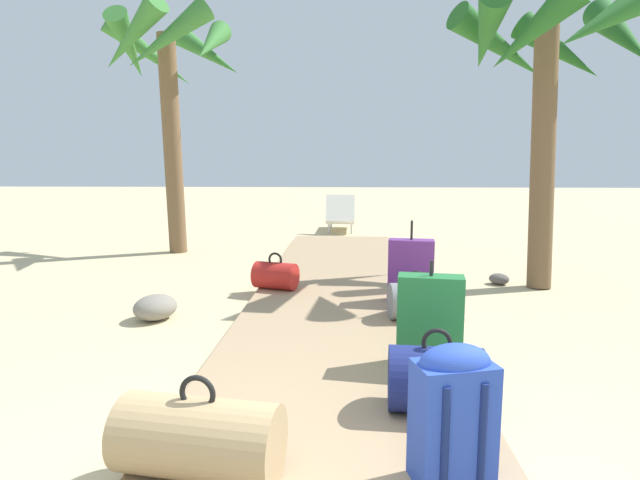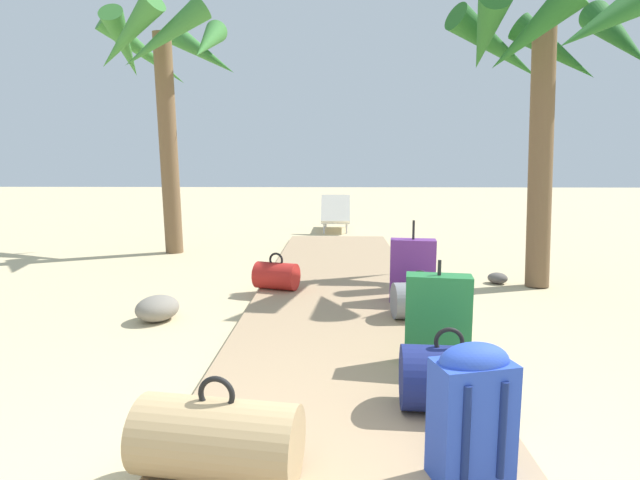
{
  "view_description": "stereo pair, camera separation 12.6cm",
  "coord_description": "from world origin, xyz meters",
  "px_view_note": "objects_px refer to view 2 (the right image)",
  "views": [
    {
      "loc": [
        0.09,
        -1.32,
        1.41
      ],
      "look_at": [
        -0.22,
        4.57,
        0.55
      ],
      "focal_mm": 28.35,
      "sensor_mm": 36.0,
      "label": 1
    },
    {
      "loc": [
        -0.04,
        -1.33,
        1.41
      ],
      "look_at": [
        -0.22,
        4.57,
        0.55
      ],
      "focal_mm": 28.35,
      "sensor_mm": 36.0,
      "label": 2
    }
  ],
  "objects_px": {
    "duffel_bag_grey": "(419,300)",
    "palm_tree_far_left": "(165,66)",
    "duffel_bag_navy": "(448,378)",
    "suitcase_purple": "(412,270)",
    "palm_tree_near_right": "(547,59)",
    "suitcase_green": "(438,320)",
    "duffel_bag_red": "(276,276)",
    "duffel_bag_tan": "(218,439)",
    "lounge_chair": "(336,216)",
    "backpack_blue": "(472,408)"
  },
  "relations": [
    {
      "from": "palm_tree_near_right",
      "to": "suitcase_purple",
      "type": "bearing_deg",
      "value": -145.01
    },
    {
      "from": "duffel_bag_tan",
      "to": "duffel_bag_red",
      "type": "relative_size",
      "value": 1.42
    },
    {
      "from": "duffel_bag_tan",
      "to": "lounge_chair",
      "type": "relative_size",
      "value": 0.49
    },
    {
      "from": "backpack_blue",
      "to": "lounge_chair",
      "type": "bearing_deg",
      "value": 93.68
    },
    {
      "from": "palm_tree_far_left",
      "to": "palm_tree_near_right",
      "type": "xyz_separation_m",
      "value": [
        5.07,
        -2.01,
        -0.34
      ]
    },
    {
      "from": "duffel_bag_navy",
      "to": "duffel_bag_red",
      "type": "height_order",
      "value": "duffel_bag_navy"
    },
    {
      "from": "duffel_bag_tan",
      "to": "backpack_blue",
      "type": "bearing_deg",
      "value": 1.27
    },
    {
      "from": "suitcase_green",
      "to": "palm_tree_far_left",
      "type": "relative_size",
      "value": 0.19
    },
    {
      "from": "duffel_bag_grey",
      "to": "palm_tree_near_right",
      "type": "relative_size",
      "value": 0.14
    },
    {
      "from": "palm_tree_far_left",
      "to": "lounge_chair",
      "type": "height_order",
      "value": "palm_tree_far_left"
    },
    {
      "from": "backpack_blue",
      "to": "duffel_bag_grey",
      "type": "bearing_deg",
      "value": 86.1
    },
    {
      "from": "palm_tree_near_right",
      "to": "lounge_chair",
      "type": "bearing_deg",
      "value": 115.92
    },
    {
      "from": "suitcase_green",
      "to": "duffel_bag_grey",
      "type": "bearing_deg",
      "value": 87.11
    },
    {
      "from": "duffel_bag_tan",
      "to": "lounge_chair",
      "type": "bearing_deg",
      "value": 86.79
    },
    {
      "from": "duffel_bag_grey",
      "to": "suitcase_green",
      "type": "xyz_separation_m",
      "value": [
        -0.05,
        -1.06,
        0.15
      ]
    },
    {
      "from": "duffel_bag_navy",
      "to": "suitcase_purple",
      "type": "height_order",
      "value": "suitcase_purple"
    },
    {
      "from": "backpack_blue",
      "to": "palm_tree_far_left",
      "type": "height_order",
      "value": "palm_tree_far_left"
    },
    {
      "from": "suitcase_purple",
      "to": "suitcase_green",
      "type": "xyz_separation_m",
      "value": [
        -0.08,
        -1.64,
        -0.0
      ]
    },
    {
      "from": "backpack_blue",
      "to": "palm_tree_far_left",
      "type": "distance_m",
      "value": 7.34
    },
    {
      "from": "backpack_blue",
      "to": "duffel_bag_red",
      "type": "bearing_deg",
      "value": 110.09
    },
    {
      "from": "palm_tree_near_right",
      "to": "lounge_chair",
      "type": "xyz_separation_m",
      "value": [
        -2.4,
        4.94,
        -2.3
      ]
    },
    {
      "from": "suitcase_purple",
      "to": "duffel_bag_grey",
      "type": "bearing_deg",
      "value": -92.39
    },
    {
      "from": "palm_tree_near_right",
      "to": "backpack_blue",
      "type": "bearing_deg",
      "value": -114.24
    },
    {
      "from": "duffel_bag_grey",
      "to": "duffel_bag_red",
      "type": "relative_size",
      "value": 0.93
    },
    {
      "from": "backpack_blue",
      "to": "suitcase_purple",
      "type": "xyz_separation_m",
      "value": [
        0.18,
        2.9,
        -0.01
      ]
    },
    {
      "from": "duffel_bag_grey",
      "to": "palm_tree_far_left",
      "type": "distance_m",
      "value": 5.74
    },
    {
      "from": "duffel_bag_navy",
      "to": "palm_tree_far_left",
      "type": "distance_m",
      "value": 6.9
    },
    {
      "from": "duffel_bag_navy",
      "to": "suitcase_green",
      "type": "xyz_separation_m",
      "value": [
        0.07,
        0.64,
        0.13
      ]
    },
    {
      "from": "palm_tree_near_right",
      "to": "duffel_bag_red",
      "type": "bearing_deg",
      "value": -167.19
    },
    {
      "from": "duffel_bag_navy",
      "to": "duffel_bag_tan",
      "type": "bearing_deg",
      "value": -150.03
    },
    {
      "from": "duffel_bag_red",
      "to": "suitcase_green",
      "type": "height_order",
      "value": "suitcase_green"
    },
    {
      "from": "suitcase_purple",
      "to": "lounge_chair",
      "type": "distance_m",
      "value": 6.13
    },
    {
      "from": "duffel_bag_tan",
      "to": "duffel_bag_red",
      "type": "xyz_separation_m",
      "value": [
        -0.14,
        3.38,
        -0.02
      ]
    },
    {
      "from": "duffel_bag_navy",
      "to": "duffel_bag_grey",
      "type": "distance_m",
      "value": 1.71
    },
    {
      "from": "duffel_bag_navy",
      "to": "palm_tree_far_left",
      "type": "xyz_separation_m",
      "value": [
        -3.29,
        5.44,
        2.7
      ]
    },
    {
      "from": "duffel_bag_navy",
      "to": "lounge_chair",
      "type": "xyz_separation_m",
      "value": [
        -0.61,
        8.36,
        0.07
      ]
    },
    {
      "from": "suitcase_green",
      "to": "palm_tree_far_left",
      "type": "distance_m",
      "value": 6.39
    },
    {
      "from": "duffel_bag_tan",
      "to": "duffel_bag_grey",
      "type": "height_order",
      "value": "duffel_bag_tan"
    },
    {
      "from": "duffel_bag_grey",
      "to": "lounge_chair",
      "type": "bearing_deg",
      "value": 96.3
    },
    {
      "from": "duffel_bag_navy",
      "to": "suitcase_purple",
      "type": "xyz_separation_m",
      "value": [
        0.15,
        2.28,
        0.13
      ]
    },
    {
      "from": "duffel_bag_red",
      "to": "suitcase_purple",
      "type": "distance_m",
      "value": 1.49
    },
    {
      "from": "duffel_bag_red",
      "to": "palm_tree_near_right",
      "type": "height_order",
      "value": "palm_tree_near_right"
    },
    {
      "from": "duffel_bag_navy",
      "to": "duffel_bag_red",
      "type": "xyz_separation_m",
      "value": [
        -1.26,
        2.73,
        -0.03
      ]
    },
    {
      "from": "duffel_bag_navy",
      "to": "duffel_bag_grey",
      "type": "xyz_separation_m",
      "value": [
        0.12,
        1.7,
        -0.02
      ]
    },
    {
      "from": "suitcase_green",
      "to": "palm_tree_near_right",
      "type": "height_order",
      "value": "palm_tree_near_right"
    },
    {
      "from": "lounge_chair",
      "to": "palm_tree_far_left",
      "type": "bearing_deg",
      "value": -132.38
    },
    {
      "from": "suitcase_green",
      "to": "lounge_chair",
      "type": "relative_size",
      "value": 0.48
    },
    {
      "from": "duffel_bag_navy",
      "to": "suitcase_green",
      "type": "bearing_deg",
      "value": 83.97
    },
    {
      "from": "suitcase_green",
      "to": "duffel_bag_navy",
      "type": "bearing_deg",
      "value": -96.03
    },
    {
      "from": "duffel_bag_tan",
      "to": "duffel_bag_red",
      "type": "height_order",
      "value": "duffel_bag_tan"
    }
  ]
}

